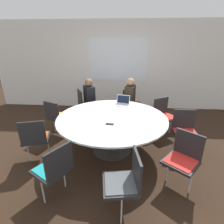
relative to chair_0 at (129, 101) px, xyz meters
The scene contains 16 objects.
ground_plane 1.78m from the chair_0, 102.50° to the right, with size 16.00×16.00×0.00m, color black.
wall_back 1.31m from the chair_0, 111.39° to the left, with size 8.00×0.07×2.70m.
conference_table 1.71m from the chair_0, 102.50° to the right, with size 2.09×2.09×0.74m.
chair_0 is the anchor object (origin of this frame).
chair_1 1.25m from the chair_0, behind, with size 0.58×0.59×0.86m.
chair_2 2.03m from the chair_0, 145.55° to the right, with size 0.57×0.56×0.86m.
chair_3 2.72m from the chair_0, 128.49° to the right, with size 0.54×0.53×0.86m.
chair_4 3.07m from the chair_0, 109.89° to the right, with size 0.59×0.59×0.86m.
chair_5 3.04m from the chair_0, 91.87° to the right, with size 0.48×0.50×0.86m.
chair_6 2.63m from the chair_0, 73.64° to the right, with size 0.61×0.61×0.86m.
chair_7 1.92m from the chair_0, 57.48° to the right, with size 0.45×0.43×0.86m.
chair_8 1.17m from the chair_0, 47.74° to the right, with size 0.60×0.59×0.86m.
person_0 0.32m from the chair_0, 85.73° to the right, with size 0.32×0.40×1.21m.
person_1 1.13m from the chair_0, 160.64° to the right, with size 0.36×0.42×1.21m.
laptop 1.01m from the chair_0, 100.76° to the right, with size 0.35×0.30×0.21m.
cell_phone 2.04m from the chair_0, 100.93° to the right, with size 0.15×0.09×0.01m.
Camera 1 is at (0.23, -3.05, 2.06)m, focal length 28.00 mm.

